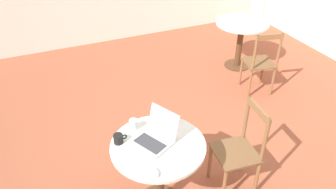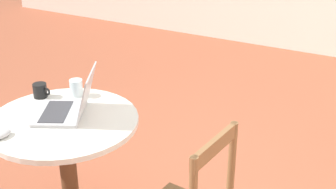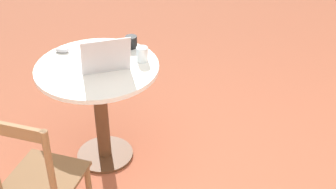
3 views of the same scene
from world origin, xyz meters
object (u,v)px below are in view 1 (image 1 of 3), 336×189
(chair_near_right, at_px, (240,151))
(drinking_glass, at_px, (134,125))
(mug, at_px, (119,139))
(cafe_table_mid, at_px, (241,33))
(mouse, at_px, (155,172))
(cafe_table_near, at_px, (158,160))
(laptop, at_px, (155,136))
(chair_mid_front, at_px, (260,63))

(chair_near_right, distance_m, drinking_glass, 1.03)
(mug, bearing_deg, cafe_table_mid, 36.69)
(mug, distance_m, drinking_glass, 0.21)
(chair_near_right, xyz_separation_m, mouse, (-0.93, -0.20, 0.31))
(cafe_table_near, relative_size, mug, 6.92)
(cafe_table_near, xyz_separation_m, drinking_glass, (-0.12, 0.27, 0.22))
(cafe_table_near, bearing_deg, drinking_glass, 113.99)
(chair_near_right, xyz_separation_m, laptop, (-0.79, 0.14, 0.34))
(chair_mid_front, relative_size, mouse, 9.35)
(chair_mid_front, bearing_deg, chair_near_right, -132.57)
(chair_near_right, height_order, chair_mid_front, same)
(cafe_table_mid, xyz_separation_m, chair_mid_front, (-0.18, -0.75, -0.12))
(cafe_table_near, height_order, mouse, mouse)
(laptop, bearing_deg, cafe_table_mid, 41.66)
(mug, bearing_deg, laptop, -19.14)
(cafe_table_mid, height_order, chair_mid_front, chair_mid_front)
(cafe_table_mid, bearing_deg, mouse, -135.48)
(cafe_table_near, relative_size, laptop, 1.93)
(mouse, xyz_separation_m, mug, (-0.15, 0.44, 0.03))
(cafe_table_near, height_order, laptop, laptop)
(chair_near_right, bearing_deg, laptop, 169.84)
(cafe_table_mid, distance_m, chair_near_right, 2.52)
(chair_near_right, height_order, mug, chair_near_right)
(cafe_table_mid, bearing_deg, chair_near_right, -123.86)
(cafe_table_mid, height_order, mug, mug)
(cafe_table_mid, relative_size, chair_mid_front, 0.86)
(mouse, bearing_deg, mug, 108.86)
(laptop, bearing_deg, chair_mid_front, 30.65)
(cafe_table_near, bearing_deg, laptop, 90.81)
(drinking_glass, bearing_deg, mouse, -91.91)
(chair_mid_front, distance_m, mug, 2.57)
(laptop, xyz_separation_m, mug, (-0.29, 0.10, -0.01))
(chair_near_right, height_order, drinking_glass, chair_near_right)
(chair_near_right, height_order, mouse, chair_near_right)
(chair_near_right, distance_m, laptop, 0.87)
(mug, xyz_separation_m, drinking_glass, (0.17, 0.12, 0.01))
(cafe_table_near, xyz_separation_m, cafe_table_mid, (2.19, 2.00, 0.00))
(cafe_table_mid, bearing_deg, cafe_table_near, -137.55)
(chair_mid_front, height_order, mouse, chair_mid_front)
(mouse, distance_m, drinking_glass, 0.56)
(laptop, height_order, drinking_glass, laptop)
(mug, bearing_deg, drinking_glass, 34.69)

